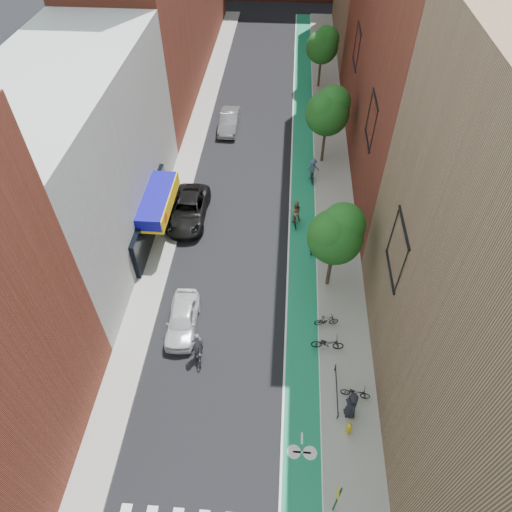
% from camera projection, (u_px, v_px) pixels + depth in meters
% --- Properties ---
extents(ground, '(160.00, 160.00, 0.00)m').
position_uv_depth(ground, '(224.00, 427.00, 23.45)').
color(ground, black).
rests_on(ground, ground).
extents(bike_lane, '(2.00, 68.00, 0.01)m').
position_uv_depth(bike_lane, '(303.00, 148.00, 41.15)').
color(bike_lane, '#147451').
rests_on(bike_lane, ground).
extents(sidewalk_left, '(2.00, 68.00, 0.15)m').
position_uv_depth(sidewalk_left, '(193.00, 143.00, 41.61)').
color(sidewalk_left, gray).
rests_on(sidewalk_left, ground).
extents(sidewalk_right, '(3.00, 68.00, 0.15)m').
position_uv_depth(sidewalk_right, '(331.00, 149.00, 40.98)').
color(sidewalk_right, gray).
rests_on(sidewalk_right, ground).
extents(building_left_white, '(8.00, 20.00, 12.00)m').
position_uv_depth(building_left_white, '(76.00, 163.00, 29.31)').
color(building_left_white, silver).
rests_on(building_left_white, ground).
extents(building_right_mid_red, '(8.00, 28.00, 22.00)m').
position_uv_depth(building_right_mid_red, '(426.00, 21.00, 32.80)').
color(building_right_mid_red, maroon).
rests_on(building_right_mid_red, ground).
extents(tree_near, '(3.40, 3.36, 6.42)m').
position_uv_depth(tree_near, '(336.00, 233.00, 26.70)').
color(tree_near, '#332619').
rests_on(tree_near, ground).
extents(tree_mid, '(3.55, 3.53, 6.74)m').
position_uv_depth(tree_mid, '(328.00, 110.00, 36.17)').
color(tree_mid, '#332619').
rests_on(tree_mid, ground).
extents(tree_far, '(3.30, 3.25, 6.21)m').
position_uv_depth(tree_far, '(323.00, 44.00, 46.10)').
color(tree_far, '#332619').
rests_on(tree_far, ground).
extents(sign_pole, '(0.13, 0.71, 3.00)m').
position_uv_depth(sign_pole, '(337.00, 498.00, 19.45)').
color(sign_pole, '#194C26').
rests_on(sign_pole, sidewalk_right).
extents(parked_car_white, '(1.91, 4.38, 1.47)m').
position_uv_depth(parked_car_white, '(182.00, 319.00, 27.25)').
color(parked_car_white, silver).
rests_on(parked_car_white, ground).
extents(parked_car_black, '(2.71, 5.84, 1.62)m').
position_uv_depth(parked_car_black, '(188.00, 210.00, 34.04)').
color(parked_car_black, black).
rests_on(parked_car_black, ground).
extents(parked_car_silver, '(1.69, 4.74, 1.56)m').
position_uv_depth(parked_car_silver, '(229.00, 121.00, 42.92)').
color(parked_car_silver, gray).
rests_on(parked_car_silver, ground).
extents(cyclist_lead, '(1.05, 1.91, 2.11)m').
position_uv_depth(cyclist_lead, '(198.00, 350.00, 25.82)').
color(cyclist_lead, black).
rests_on(cyclist_lead, ground).
extents(cyclist_lane_near, '(0.97, 1.55, 2.16)m').
position_uv_depth(cyclist_lane_near, '(295.00, 215.00, 33.42)').
color(cyclist_lane_near, black).
rests_on(cyclist_lane_near, ground).
extents(cyclist_lane_mid, '(0.98, 1.90, 1.92)m').
position_uv_depth(cyclist_lane_mid, '(313.00, 241.00, 31.88)').
color(cyclist_lane_mid, black).
rests_on(cyclist_lane_mid, ground).
extents(cyclist_lane_far, '(1.17, 1.59, 2.06)m').
position_uv_depth(cyclist_lane_far, '(312.00, 171.00, 37.19)').
color(cyclist_lane_far, black).
rests_on(cyclist_lane_far, ground).
extents(parked_bike_near, '(1.89, 0.68, 0.99)m').
position_uv_depth(parked_bike_near, '(327.00, 343.00, 26.18)').
color(parked_bike_near, black).
rests_on(parked_bike_near, sidewalk_right).
extents(parked_bike_mid, '(1.52, 0.65, 0.88)m').
position_uv_depth(parked_bike_mid, '(326.00, 321.00, 27.34)').
color(parked_bike_mid, black).
rests_on(parked_bike_mid, sidewalk_right).
extents(parked_bike_far, '(1.64, 0.77, 0.83)m').
position_uv_depth(parked_bike_far, '(356.00, 392.00, 24.17)').
color(parked_bike_far, black).
rests_on(parked_bike_far, sidewalk_right).
extents(pedestrian, '(0.74, 1.01, 1.91)m').
position_uv_depth(pedestrian, '(352.00, 405.00, 23.11)').
color(pedestrian, black).
rests_on(pedestrian, sidewalk_right).
extents(fire_hydrant, '(0.29, 0.29, 0.83)m').
position_uv_depth(fire_hydrant, '(349.00, 428.00, 22.81)').
color(fire_hydrant, gold).
rests_on(fire_hydrant, sidewalk_right).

